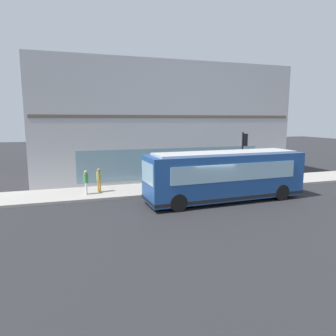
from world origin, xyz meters
name	(u,v)px	position (x,y,z in m)	size (l,w,h in m)	color
ground	(207,203)	(0.00, 0.00, 0.00)	(120.00, 120.00, 0.00)	#262628
sidewalk_curb	(181,187)	(4.43, 0.00, 0.07)	(3.66, 40.00, 0.15)	#9E9991
building_corner	(161,123)	(9.79, 0.00, 4.76)	(7.12, 21.17, 9.54)	#A8A8AD
city_bus_nearside	(225,176)	(0.26, -1.33, 1.55)	(2.99, 10.15, 3.07)	#1E478C
traffic_light_near_corner	(244,149)	(3.17, -4.40, 2.91)	(0.32, 0.49, 3.96)	black
fire_hydrant	(183,181)	(4.45, -0.11, 0.51)	(0.35, 0.35, 0.74)	yellow
pedestrian_by_light_pole	(86,181)	(3.93, 6.85, 1.06)	(0.32, 0.32, 1.60)	silver
pedestrian_walking_along_curb	(215,170)	(5.11, -3.07, 1.08)	(0.32, 0.32, 1.62)	#99994C
pedestrian_near_hydrant	(99,179)	(4.31, 5.99, 1.08)	(0.32, 0.32, 1.62)	gold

